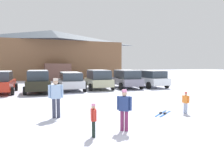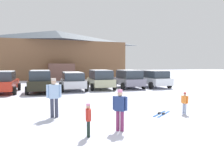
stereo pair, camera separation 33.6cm
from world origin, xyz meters
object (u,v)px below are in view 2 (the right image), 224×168
object	(u,v)px
skier_child_in_orange_jacket	(185,102)
parked_grey_wagon	(129,78)
parked_red_sedan	(4,82)
parked_black_sedan	(40,81)
parked_white_suv	(154,78)
parked_silver_wagon	(73,80)
skier_adult_in_blue_parka	(54,95)
skier_teen_in_navy_coat	(120,108)
ski_lodge	(56,54)
skier_child_in_red_jacket	(88,118)
pair_of_skis	(162,114)
parked_beige_suv	(100,79)

from	to	relation	value
skier_child_in_orange_jacket	parked_grey_wagon	bearing A→B (deg)	78.85
parked_red_sedan	parked_black_sedan	size ratio (longest dim) A/B	1.04
parked_grey_wagon	parked_white_suv	bearing A→B (deg)	-4.50
parked_silver_wagon	skier_child_in_orange_jacket	xyz separation A→B (m)	(3.22, -10.88, -0.31)
parked_silver_wagon	skier_adult_in_blue_parka	xyz separation A→B (m)	(-2.41, -9.56, 0.07)
parked_red_sedan	skier_teen_in_navy_coat	bearing A→B (deg)	-68.37
ski_lodge	skier_child_in_red_jacket	size ratio (longest dim) A/B	20.66
parked_black_sedan	parked_red_sedan	bearing A→B (deg)	169.63
parked_black_sedan	parked_grey_wagon	bearing A→B (deg)	3.29
skier_teen_in_navy_coat	pair_of_skis	distance (m)	3.28
parked_black_sedan	parked_silver_wagon	world-z (taller)	parked_black_sedan
ski_lodge	parked_white_suv	xyz separation A→B (m)	(7.47, -18.73, -3.08)
skier_child_in_orange_jacket	pair_of_skis	size ratio (longest dim) A/B	0.76
parked_silver_wagon	parked_grey_wagon	distance (m)	5.38
skier_teen_in_navy_coat	ski_lodge	bearing A→B (deg)	88.12
ski_lodge	parked_grey_wagon	bearing A→B (deg)	-75.28
skier_teen_in_navy_coat	skier_child_in_orange_jacket	bearing A→B (deg)	20.36
skier_child_in_orange_jacket	pair_of_skis	bearing A→B (deg)	163.33
parked_black_sedan	parked_beige_suv	size ratio (longest dim) A/B	1.13
parked_red_sedan	parked_grey_wagon	world-z (taller)	parked_red_sedan
skier_child_in_red_jacket	pair_of_skis	bearing A→B (deg)	26.31
skier_child_in_red_jacket	pair_of_skis	size ratio (longest dim) A/B	0.80
skier_teen_in_navy_coat	skier_child_in_red_jacket	world-z (taller)	skier_teen_in_navy_coat
parked_white_suv	skier_teen_in_navy_coat	xyz separation A→B (m)	(-8.48, -12.15, -0.11)
parked_black_sedan	parked_white_suv	world-z (taller)	parked_black_sedan
parked_red_sedan	parked_beige_suv	world-z (taller)	parked_beige_suv
parked_red_sedan	skier_adult_in_blue_parka	size ratio (longest dim) A/B	2.92
skier_teen_in_navy_coat	pair_of_skis	xyz separation A→B (m)	(2.71, 1.68, -0.77)
skier_adult_in_blue_parka	skier_child_in_orange_jacket	world-z (taller)	skier_adult_in_blue_parka
parked_red_sedan	parked_black_sedan	world-z (taller)	parked_black_sedan
parked_red_sedan	skier_teen_in_navy_coat	distance (m)	13.33
ski_lodge	parked_white_suv	size ratio (longest dim) A/B	5.06
skier_adult_in_blue_parka	parked_beige_suv	bearing A→B (deg)	62.87
parked_red_sedan	parked_beige_suv	bearing A→B (deg)	0.38
ski_lodge	parked_silver_wagon	distance (m)	18.88
parked_beige_suv	skier_child_in_orange_jacket	world-z (taller)	parked_beige_suv
pair_of_skis	parked_beige_suv	bearing A→B (deg)	88.04
parked_black_sedan	ski_lodge	bearing A→B (deg)	80.46
ski_lodge	skier_adult_in_blue_parka	size ratio (longest dim) A/B	12.97
parked_silver_wagon	skier_child_in_red_jacket	bearing A→B (deg)	-97.49
parked_grey_wagon	parked_white_suv	xyz separation A→B (m)	(2.60, -0.20, -0.03)
parked_grey_wagon	parked_black_sedan	bearing A→B (deg)	-176.71
skier_teen_in_navy_coat	parked_red_sedan	bearing A→B (deg)	111.63
pair_of_skis	parked_grey_wagon	bearing A→B (deg)	73.46
parked_grey_wagon	pair_of_skis	xyz separation A→B (m)	(-3.17, -10.67, -0.91)
parked_silver_wagon	pair_of_skis	world-z (taller)	parked_silver_wagon
skier_child_in_orange_jacket	skier_child_in_red_jacket	world-z (taller)	skier_child_in_red_jacket
parked_silver_wagon	skier_adult_in_blue_parka	world-z (taller)	skier_adult_in_blue_parka
parked_black_sedan	parked_beige_suv	world-z (taller)	parked_black_sedan
parked_white_suv	skier_child_in_red_jacket	world-z (taller)	parked_white_suv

